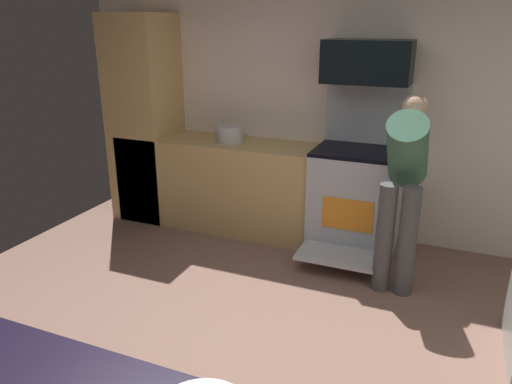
% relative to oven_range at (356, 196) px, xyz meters
% --- Properties ---
extents(ground_plane, '(5.20, 4.80, 0.02)m').
position_rel_oven_range_xyz_m(ground_plane, '(-0.35, -1.97, -0.52)').
color(ground_plane, '#825E50').
extents(wall_back, '(5.20, 0.12, 2.60)m').
position_rel_oven_range_xyz_m(wall_back, '(-0.35, 0.37, 0.79)').
color(wall_back, beige).
rests_on(wall_back, ground).
extents(lower_cabinet_run, '(2.40, 0.60, 0.90)m').
position_rel_oven_range_xyz_m(lower_cabinet_run, '(-1.25, 0.01, -0.06)').
color(lower_cabinet_run, tan).
rests_on(lower_cabinet_run, ground).
extents(cabinet_column, '(0.60, 0.60, 2.10)m').
position_rel_oven_range_xyz_m(cabinet_column, '(-2.25, 0.01, 0.54)').
color(cabinet_column, tan).
rests_on(cabinet_column, ground).
extents(oven_range, '(0.76, 1.02, 1.51)m').
position_rel_oven_range_xyz_m(oven_range, '(0.00, 0.00, 0.00)').
color(oven_range, '#B2B8BE').
rests_on(oven_range, ground).
extents(microwave, '(0.74, 0.38, 0.36)m').
position_rel_oven_range_xyz_m(microwave, '(-0.00, 0.09, 1.19)').
color(microwave, black).
rests_on(microwave, oven_range).
extents(person_cook, '(0.31, 0.65, 1.49)m').
position_rel_oven_range_xyz_m(person_cook, '(0.45, -0.53, 0.38)').
color(person_cook, '#4B4B4B').
rests_on(person_cook, ground).
extents(stock_pot, '(0.28, 0.28, 0.16)m').
position_rel_oven_range_xyz_m(stock_pot, '(-1.27, 0.01, 0.47)').
color(stock_pot, '#BBBEBD').
rests_on(stock_pot, lower_cabinet_run).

